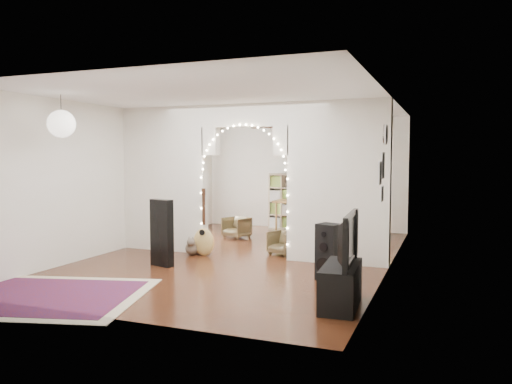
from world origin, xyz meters
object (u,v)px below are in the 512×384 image
(bookcase, at_px, (296,201))
(dining_chair_right, at_px, (284,243))
(media_console, at_px, (341,285))
(dining_chair_left, at_px, (236,227))
(acoustic_guitar, at_px, (204,231))
(dining_table, at_px, (302,203))
(floor_speaker, at_px, (329,252))

(bookcase, xyz_separation_m, dining_chair_right, (0.71, -3.15, -0.47))
(media_console, relative_size, dining_chair_right, 2.12)
(media_console, distance_m, dining_chair_right, 3.17)
(dining_chair_left, bearing_deg, bookcase, 80.70)
(media_console, relative_size, dining_chair_left, 1.98)
(acoustic_guitar, xyz_separation_m, dining_table, (0.85, 3.35, 0.23))
(bookcase, bearing_deg, dining_chair_right, -99.13)
(floor_speaker, relative_size, bookcase, 0.59)
(media_console, distance_m, dining_table, 5.88)
(acoustic_guitar, xyz_separation_m, floor_speaker, (2.49, -0.94, -0.04))
(dining_table, relative_size, dining_chair_right, 2.56)
(floor_speaker, bearing_deg, dining_chair_right, 148.69)
(floor_speaker, height_order, dining_chair_right, floor_speaker)
(media_console, bearing_deg, bookcase, 107.59)
(acoustic_guitar, relative_size, floor_speaker, 1.26)
(acoustic_guitar, distance_m, bookcase, 3.80)
(dining_table, bearing_deg, bookcase, 123.60)
(acoustic_guitar, height_order, dining_chair_left, acoustic_guitar)
(media_console, distance_m, dining_chair_left, 5.25)
(bookcase, xyz_separation_m, dining_chair_left, (-0.85, -1.69, -0.46))
(media_console, bearing_deg, acoustic_guitar, 139.86)
(acoustic_guitar, height_order, dining_table, acoustic_guitar)
(media_console, xyz_separation_m, dining_chair_right, (-1.60, 2.74, -0.04))
(acoustic_guitar, relative_size, dining_chair_right, 2.18)
(dining_chair_right, bearing_deg, bookcase, 125.03)
(bookcase, bearing_deg, acoustic_guitar, -120.89)
(dining_table, height_order, dining_chair_right, dining_table)
(floor_speaker, distance_m, bookcase, 5.07)
(bookcase, relative_size, dining_chair_left, 2.72)
(media_console, bearing_deg, dining_chair_right, 116.49)
(acoustic_guitar, bearing_deg, dining_table, 75.14)
(acoustic_guitar, bearing_deg, dining_chair_right, 24.08)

